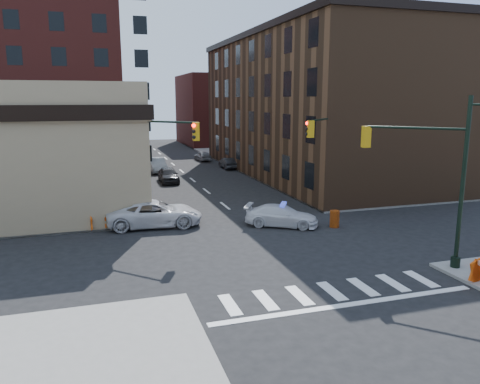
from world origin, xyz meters
TOP-DOWN VIEW (x-y plane):
  - ground at (0.00, 0.00)m, footprint 140.00×140.00m
  - sidewalk_ne at (23.00, 32.75)m, footprint 34.00×54.50m
  - apartment_block at (-18.50, 40.00)m, footprint 25.00×25.00m
  - commercial_row_ne at (13.00, 22.50)m, footprint 14.00×34.00m
  - filler_nw at (-16.00, 62.00)m, footprint 20.00×18.00m
  - filler_ne at (14.00, 58.00)m, footprint 16.00×16.00m
  - signal_pole_se at (6.04, -5.52)m, footprint 5.40×5.27m
  - signal_pole_nw at (-5.85, 5.34)m, footprint 3.58×3.67m
  - signal_pole_ne at (5.84, 5.35)m, footprint 3.67×3.58m
  - tree_ne_near at (7.50, 26.00)m, footprint 3.00×3.00m
  - tree_ne_far at (7.50, 34.00)m, footprint 3.00×3.00m
  - police_car at (1.92, 3.43)m, footprint 4.95×3.99m
  - pickup at (-5.80, 5.80)m, footprint 6.16×3.21m
  - parked_car_wnear at (-2.50, 21.38)m, footprint 1.84×4.38m
  - parked_car_wfar at (-2.71, 28.17)m, footprint 1.81×4.80m
  - parked_car_wdeep at (-5.50, 44.11)m, footprint 2.35×4.85m
  - parked_car_enear at (5.50, 28.34)m, footprint 1.36×3.86m
  - parked_car_efar at (4.28, 36.05)m, footprint 1.75×3.83m
  - pedestrian_a at (-6.50, 8.74)m, footprint 0.66×0.45m
  - pedestrian_b at (-9.22, 8.65)m, footprint 1.10×1.04m
  - pedestrian_c at (-9.80, 9.79)m, footprint 0.98×0.65m
  - barrel_road at (5.00, 2.15)m, footprint 0.74×0.74m
  - barrel_bank at (-5.50, 8.36)m, footprint 0.73×0.73m
  - barricade_nw_a at (-8.35, 7.74)m, footprint 1.16×0.77m
  - barricade_nw_b at (-9.31, 5.70)m, footprint 1.18×0.76m

SIDE VIEW (x-z plane):
  - ground at x=0.00m, z-range 0.00..0.00m
  - sidewalk_ne at x=23.00m, z-range 0.00..0.15m
  - barrel_bank at x=-5.50m, z-range 0.00..1.02m
  - barrel_road at x=5.00m, z-range 0.00..1.08m
  - barricade_nw_a at x=-8.35m, z-range 0.15..0.94m
  - barricade_nw_b at x=-9.31m, z-range 0.15..0.97m
  - parked_car_enear at x=5.50m, z-range 0.00..1.27m
  - parked_car_efar at x=4.28m, z-range 0.00..1.27m
  - police_car at x=1.92m, z-range 0.00..1.35m
  - parked_car_wdeep at x=-5.50m, z-range 0.00..1.36m
  - parked_car_wnear at x=-2.50m, z-range 0.00..1.48m
  - parked_car_wfar at x=-2.71m, z-range 0.00..1.57m
  - pickup at x=-5.80m, z-range 0.00..1.66m
  - pedestrian_c at x=-9.80m, z-range 0.15..1.71m
  - pedestrian_a at x=-6.50m, z-range 0.15..1.91m
  - pedestrian_b at x=-9.22m, z-range 0.15..1.94m
  - tree_ne_near at x=7.50m, z-range 1.06..5.91m
  - tree_ne_far at x=7.50m, z-range 1.06..5.91m
  - signal_pole_nw at x=-5.85m, z-range 0.34..8.34m
  - signal_pole_ne at x=5.84m, z-range 0.34..8.34m
  - signal_pole_se at x=6.04m, z-range 0.61..8.61m
  - filler_ne at x=14.00m, z-range 0.00..12.00m
  - commercial_row_ne at x=13.00m, z-range 0.00..14.00m
  - filler_nw at x=-16.00m, z-range 0.00..16.00m
  - apartment_block at x=-18.50m, z-range 0.00..24.00m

